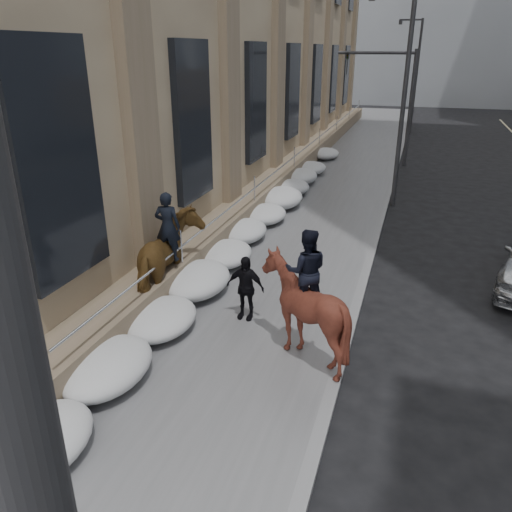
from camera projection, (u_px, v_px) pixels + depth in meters
The scene contains 11 objects.
ground at pixel (179, 402), 9.13m from camera, with size 140.00×140.00×0.00m, color black.
sidewalk at pixel (302, 227), 17.89m from camera, with size 5.00×80.00×0.12m, color #58585A.
curb at pixel (376, 235), 17.15m from camera, with size 0.24×80.00×0.12m, color slate.
bg_building_far at pixel (362, 18), 70.26m from camera, with size 24.00×12.00×20.00m, color gray.
streetlight_mid at pixel (401, 89), 18.89m from camera, with size 1.71×0.24×8.00m.
streetlight_far at pixel (415, 70), 36.47m from camera, with size 1.71×0.24×8.00m.
traffic_signal at pixel (394, 89), 26.33m from camera, with size 4.10×0.22×6.00m.
snow_bank at pixel (248, 229), 16.47m from camera, with size 1.70×18.10×0.76m.
mounted_horse_left at pixel (170, 258), 12.19m from camera, with size 1.50×2.70×2.74m.
mounted_horse_right at pixel (304, 305), 9.92m from camera, with size 2.16×2.31×2.72m.
pedestrian at pixel (245, 288), 11.49m from camera, with size 0.91×0.38×1.55m, color black.
Camera 1 is at (3.61, -6.61, 5.98)m, focal length 35.00 mm.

